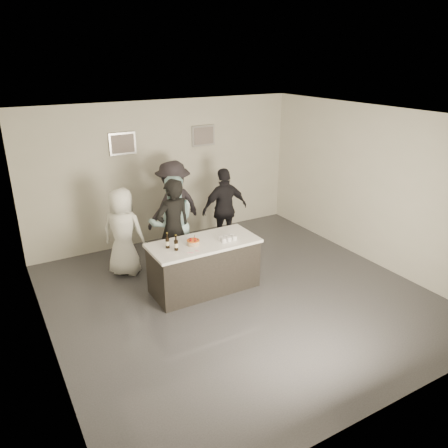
# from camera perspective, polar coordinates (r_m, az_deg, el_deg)

# --- Properties ---
(floor) EXTENTS (6.00, 6.00, 0.00)m
(floor) POSITION_cam_1_polar(r_m,az_deg,el_deg) (7.56, 1.92, -9.36)
(floor) COLOR #3D3D42
(floor) RESTS_ON ground
(ceiling) EXTENTS (6.00, 6.00, 0.00)m
(ceiling) POSITION_cam_1_polar(r_m,az_deg,el_deg) (6.55, 2.24, 13.82)
(ceiling) COLOR white
(wall_back) EXTENTS (6.00, 0.04, 3.00)m
(wall_back) POSITION_cam_1_polar(r_m,az_deg,el_deg) (9.48, -7.61, 6.75)
(wall_back) COLOR beige
(wall_back) RESTS_ON ground
(wall_front) EXTENTS (6.00, 0.04, 3.00)m
(wall_front) POSITION_cam_1_polar(r_m,az_deg,el_deg) (4.87, 21.26, -9.18)
(wall_front) COLOR beige
(wall_front) RESTS_ON ground
(wall_left) EXTENTS (0.04, 6.00, 3.00)m
(wall_left) POSITION_cam_1_polar(r_m,az_deg,el_deg) (6.00, -23.10, -3.58)
(wall_left) COLOR beige
(wall_left) RESTS_ON ground
(wall_right) EXTENTS (0.04, 6.00, 3.00)m
(wall_right) POSITION_cam_1_polar(r_m,az_deg,el_deg) (8.80, 18.96, 4.64)
(wall_right) COLOR beige
(wall_right) RESTS_ON ground
(picture_left) EXTENTS (0.54, 0.04, 0.44)m
(picture_left) POSITION_cam_1_polar(r_m,az_deg,el_deg) (9.00, -13.12, 10.19)
(picture_left) COLOR #B2B2B7
(picture_left) RESTS_ON wall_back
(picture_right) EXTENTS (0.54, 0.04, 0.44)m
(picture_right) POSITION_cam_1_polar(r_m,az_deg,el_deg) (9.67, -2.72, 11.45)
(picture_right) COLOR #B2B2B7
(picture_right) RESTS_ON wall_back
(bar_counter) EXTENTS (1.86, 0.86, 0.90)m
(bar_counter) POSITION_cam_1_polar(r_m,az_deg,el_deg) (7.56, -2.62, -5.45)
(bar_counter) COLOR white
(bar_counter) RESTS_ON ground
(cake) EXTENTS (0.21, 0.21, 0.07)m
(cake) POSITION_cam_1_polar(r_m,az_deg,el_deg) (7.26, -4.04, -2.43)
(cake) COLOR orange
(cake) RESTS_ON bar_counter
(beer_bottle_a) EXTENTS (0.07, 0.07, 0.26)m
(beer_bottle_a) POSITION_cam_1_polar(r_m,az_deg,el_deg) (7.14, -7.41, -2.16)
(beer_bottle_a) COLOR black
(beer_bottle_a) RESTS_ON bar_counter
(beer_bottle_b) EXTENTS (0.07, 0.07, 0.26)m
(beer_bottle_b) POSITION_cam_1_polar(r_m,az_deg,el_deg) (7.05, -6.29, -2.44)
(beer_bottle_b) COLOR black
(beer_bottle_b) RESTS_ON bar_counter
(tumbler_cluster) EXTENTS (0.30, 0.19, 0.08)m
(tumbler_cluster) POSITION_cam_1_polar(r_m,az_deg,el_deg) (7.42, 0.49, -1.82)
(tumbler_cluster) COLOR #EEA316
(tumbler_cluster) RESTS_ON bar_counter
(candles) EXTENTS (0.24, 0.08, 0.01)m
(candles) POSITION_cam_1_polar(r_m,az_deg,el_deg) (7.00, -3.87, -3.67)
(candles) COLOR pink
(candles) RESTS_ON bar_counter
(person_main_black) EXTENTS (0.73, 0.53, 1.86)m
(person_main_black) POSITION_cam_1_polar(r_m,az_deg,el_deg) (7.87, -6.62, -0.65)
(person_main_black) COLOR black
(person_main_black) RESTS_ON ground
(person_main_blue) EXTENTS (1.01, 0.86, 1.83)m
(person_main_blue) POSITION_cam_1_polar(r_m,az_deg,el_deg) (8.14, -6.70, 0.01)
(person_main_blue) COLOR #B0E1E7
(person_main_blue) RESTS_ON ground
(person_guest_left) EXTENTS (0.95, 0.93, 1.65)m
(person_guest_left) POSITION_cam_1_polar(r_m,az_deg,el_deg) (8.16, -13.02, -1.05)
(person_guest_left) COLOR white
(person_guest_left) RESTS_ON ground
(person_guest_right) EXTENTS (1.03, 0.46, 1.72)m
(person_guest_right) POSITION_cam_1_polar(r_m,az_deg,el_deg) (9.04, 0.10, 1.99)
(person_guest_right) COLOR black
(person_guest_right) RESTS_ON ground
(person_guest_back) EXTENTS (1.36, 0.98, 1.89)m
(person_guest_back) POSITION_cam_1_polar(r_m,az_deg,el_deg) (8.97, -6.56, 2.26)
(person_guest_back) COLOR black
(person_guest_back) RESTS_ON ground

